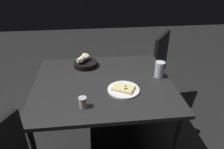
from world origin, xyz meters
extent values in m
plane|color=black|center=(0.00, 0.00, 0.00)|extent=(8.00, 8.00, 0.00)
cube|color=black|center=(0.00, 0.00, 0.74)|extent=(1.15, 0.99, 0.03)
cylinder|color=black|center=(-0.52, 0.43, 0.36)|extent=(0.04, 0.04, 0.73)
cylinder|color=black|center=(0.52, 0.43, 0.36)|extent=(0.04, 0.04, 0.73)
cylinder|color=white|center=(0.15, -0.14, 0.77)|extent=(0.25, 0.25, 0.01)
cube|color=tan|center=(0.15, -0.14, 0.78)|extent=(0.20, 0.18, 0.01)
cube|color=beige|center=(0.15, -0.14, 0.79)|extent=(0.19, 0.17, 0.01)
sphere|color=brown|center=(0.17, -0.17, 0.79)|extent=(0.02, 0.02, 0.02)
sphere|color=brown|center=(0.17, -0.13, 0.79)|extent=(0.02, 0.02, 0.02)
sphere|color=brown|center=(0.16, -0.17, 0.79)|extent=(0.02, 0.02, 0.02)
cylinder|color=black|center=(-0.14, 0.31, 0.78)|extent=(0.22, 0.22, 0.05)
cylinder|color=beige|center=(-0.17, 0.31, 0.85)|extent=(0.06, 0.14, 0.04)
cylinder|color=beige|center=(-0.16, 0.30, 0.84)|extent=(0.13, 0.11, 0.04)
cylinder|color=beige|center=(-0.16, 0.33, 0.85)|extent=(0.09, 0.11, 0.04)
cylinder|color=#A21914|center=(-0.09, 0.29, 0.78)|extent=(0.06, 0.06, 0.03)
cylinder|color=silver|center=(0.49, 0.04, 0.83)|extent=(0.08, 0.08, 0.14)
cylinder|color=#BE8616|center=(0.49, 0.04, 0.80)|extent=(0.07, 0.07, 0.07)
cylinder|color=#BFB299|center=(-0.16, -0.32, 0.79)|extent=(0.05, 0.05, 0.07)
cylinder|color=maroon|center=(-0.16, -0.32, 0.78)|extent=(0.05, 0.05, 0.03)
cylinder|color=#B7B7BC|center=(-0.16, -0.32, 0.83)|extent=(0.06, 0.06, 0.01)
cube|color=black|center=(0.55, 0.74, 0.45)|extent=(0.62, 0.62, 0.04)
cube|color=black|center=(0.71, 0.62, 0.71)|extent=(0.28, 0.36, 0.47)
cylinder|color=black|center=(0.51, 1.00, 0.21)|extent=(0.03, 0.03, 0.43)
cylinder|color=black|center=(0.28, 0.70, 0.21)|extent=(0.03, 0.03, 0.43)
cylinder|color=black|center=(0.82, 0.77, 0.21)|extent=(0.03, 0.03, 0.43)
cylinder|color=black|center=(0.59, 0.47, 0.21)|extent=(0.03, 0.03, 0.43)
camera|label=1|loc=(-0.09, -1.47, 1.67)|focal=33.07mm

